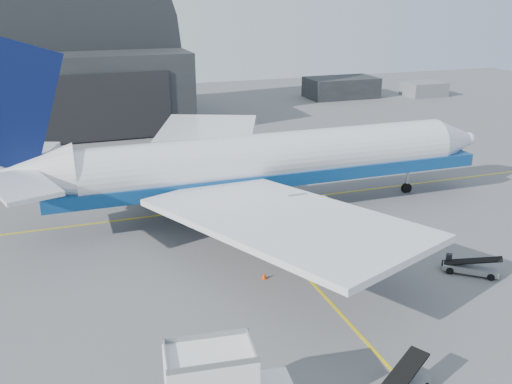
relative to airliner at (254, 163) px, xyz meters
name	(u,v)px	position (x,y,z in m)	size (l,w,h in m)	color
ground	(328,301)	(-0.57, -17.89, -5.04)	(200.00, 200.00, 0.00)	#565659
taxi_lines	(267,232)	(-0.57, -5.22, -5.03)	(80.00, 42.12, 0.02)	gold
hangar	(17,66)	(-22.57, 47.06, 4.50)	(50.00, 28.30, 28.00)	black
distant_bldg_a	(341,97)	(37.43, 54.11, -5.04)	(14.00, 8.00, 4.00)	black
distant_bldg_b	(423,96)	(54.43, 50.11, -5.04)	(8.00, 6.00, 2.80)	gray
airliner	(254,163)	(0.00, 0.00, 0.00)	(51.36, 49.80, 18.02)	white
pushback_tug	(313,229)	(3.11, -7.27, -4.37)	(4.02, 2.55, 1.79)	black
belt_loader_b	(470,267)	(11.58, -17.74, -4.53)	(4.01, 3.66, 1.65)	gray
traffic_cone	(264,276)	(-3.77, -13.34, -4.78)	(0.38, 0.38, 0.55)	#E23907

